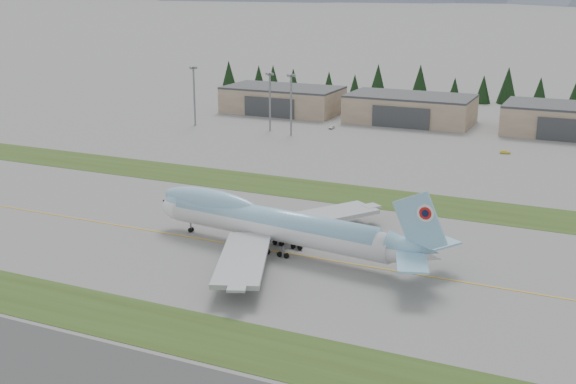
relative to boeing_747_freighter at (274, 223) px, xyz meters
The scene contains 12 objects.
ground 6.38m from the boeing_747_freighter, 12.11° to the right, with size 7000.00×7000.00×0.00m, color slate.
grass_strip_near 39.10m from the boeing_747_freighter, 85.97° to the right, with size 400.00×14.00×0.08m, color #334719.
grass_strip_far 44.87m from the boeing_747_freighter, 86.50° to the left, with size 400.00×18.00×0.08m, color #334719.
taxiway_line_main 6.38m from the boeing_747_freighter, 12.11° to the right, with size 400.00×0.40×0.02m, color gold.
boeing_747_freighter is the anchor object (origin of this frame).
hangar_left 163.77m from the boeing_747_freighter, 114.26° to the left, with size 48.00×26.60×10.80m.
hangar_center 149.82m from the boeing_747_freighter, 94.70° to the left, with size 48.00×26.60×10.80m.
hangar_right 156.75m from the boeing_747_freighter, 72.28° to the left, with size 48.00×26.60×10.80m.
floodlight_masts 113.63m from the boeing_747_freighter, 105.34° to the left, with size 148.82×7.54×24.27m.
service_vehicle_a 129.11m from the boeing_747_freighter, 105.89° to the left, with size 1.51×3.74×1.27m, color white.
service_vehicle_b 113.27m from the boeing_747_freighter, 74.53° to the left, with size 1.19×3.37×1.11m, color gold.
conifer_belt 212.73m from the boeing_747_freighter, 86.59° to the left, with size 272.91×14.36×16.61m.
Camera 1 is at (57.43, -124.74, 52.92)m, focal length 45.00 mm.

